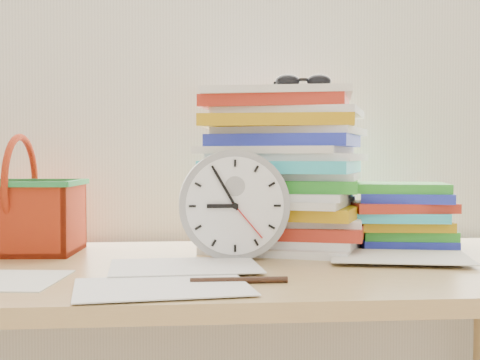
{
  "coord_description": "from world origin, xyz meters",
  "views": [
    {
      "loc": [
        -0.1,
        0.32,
        0.96
      ],
      "look_at": [
        0.02,
        1.6,
        0.91
      ],
      "focal_mm": 50.0,
      "sensor_mm": 36.0,
      "label": 1
    }
  ],
  "objects": [
    {
      "name": "basket",
      "position": [
        -0.44,
        1.79,
        0.87
      ],
      "size": [
        0.27,
        0.22,
        0.25
      ],
      "primitive_type": null,
      "rotation": [
        0.0,
        0.0,
        -0.08
      ],
      "color": "#BF3512",
      "rests_on": "desk"
    },
    {
      "name": "clock",
      "position": [
        0.01,
        1.65,
        0.86
      ],
      "size": [
        0.22,
        0.04,
        0.22
      ],
      "primitive_type": "cylinder",
      "rotation": [
        1.57,
        0.0,
        0.0
      ],
      "color": "#969696",
      "rests_on": "desk"
    },
    {
      "name": "scattered_papers",
      "position": [
        0.0,
        1.6,
        0.76
      ],
      "size": [
        1.26,
        0.42,
        0.02
      ],
      "primitive_type": null,
      "color": "white",
      "rests_on": "desk"
    },
    {
      "name": "paper_stack",
      "position": [
        0.13,
        1.8,
        0.93
      ],
      "size": [
        0.43,
        0.39,
        0.35
      ],
      "primitive_type": null,
      "rotation": [
        0.0,
        0.0,
        -0.33
      ],
      "color": "white",
      "rests_on": "desk"
    },
    {
      "name": "sunglasses",
      "position": [
        0.17,
        1.75,
        1.12
      ],
      "size": [
        0.15,
        0.13,
        0.03
      ],
      "primitive_type": null,
      "rotation": [
        0.0,
        0.0,
        -0.12
      ],
      "color": "black",
      "rests_on": "paper_stack"
    },
    {
      "name": "curtain",
      "position": [
        0.0,
        1.98,
        1.3
      ],
      "size": [
        2.4,
        0.01,
        2.5
      ],
      "primitive_type": "cube",
      "color": "white",
      "rests_on": "room_shell"
    },
    {
      "name": "pen",
      "position": [
        -0.0,
        1.4,
        0.76
      ],
      "size": [
        0.16,
        0.01,
        0.01
      ],
      "primitive_type": "cylinder",
      "rotation": [
        0.0,
        1.57,
        -0.01
      ],
      "color": "black",
      "rests_on": "desk"
    },
    {
      "name": "book_stack",
      "position": [
        0.4,
        1.79,
        0.82
      ],
      "size": [
        0.28,
        0.23,
        0.15
      ],
      "primitive_type": null,
      "rotation": [
        0.0,
        0.0,
        -0.16
      ],
      "color": "white",
      "rests_on": "desk"
    },
    {
      "name": "desk",
      "position": [
        0.0,
        1.6,
        0.68
      ],
      "size": [
        1.4,
        0.7,
        0.75
      ],
      "color": "tan",
      "rests_on": "ground"
    }
  ]
}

